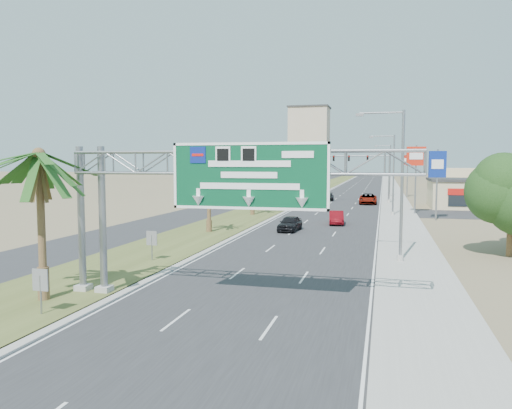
{
  "coord_description": "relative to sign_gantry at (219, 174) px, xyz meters",
  "views": [
    {
      "loc": [
        6.33,
        -11.99,
        6.6
      ],
      "look_at": [
        -0.74,
        15.61,
        4.2
      ],
      "focal_mm": 35.0,
      "sensor_mm": 36.0,
      "label": 1
    }
  ],
  "objects": [
    {
      "name": "ground",
      "position": [
        1.06,
        -9.93,
        -6.06
      ],
      "size": [
        600.0,
        600.0,
        0.0
      ],
      "primitive_type": "plane",
      "color": "#8C7A59",
      "rests_on": "ground"
    },
    {
      "name": "road",
      "position": [
        1.06,
        100.07,
        -6.05
      ],
      "size": [
        12.0,
        300.0,
        0.02
      ],
      "primitive_type": "cube",
      "color": "#28282B",
      "rests_on": "ground"
    },
    {
      "name": "sidewalk_right",
      "position": [
        9.56,
        100.07,
        -6.01
      ],
      "size": [
        4.0,
        300.0,
        0.1
      ],
      "primitive_type": "cube",
      "color": "#9E9B93",
      "rests_on": "ground"
    },
    {
      "name": "median_grass",
      "position": [
        -8.94,
        100.07,
        -6.0
      ],
      "size": [
        7.0,
        300.0,
        0.12
      ],
      "primitive_type": "cube",
      "color": "#485124",
      "rests_on": "ground"
    },
    {
      "name": "opposing_road",
      "position": [
        -15.94,
        100.07,
        -6.05
      ],
      "size": [
        8.0,
        300.0,
        0.02
      ],
      "primitive_type": "cube",
      "color": "#28282B",
      "rests_on": "ground"
    },
    {
      "name": "sign_gantry",
      "position": [
        0.0,
        0.0,
        0.0
      ],
      "size": [
        16.75,
        1.24,
        7.5
      ],
      "color": "gray",
      "rests_on": "ground"
    },
    {
      "name": "palm_near",
      "position": [
        -8.14,
        -1.93,
        0.87
      ],
      "size": [
        5.7,
        5.7,
        8.35
      ],
      "color": "brown",
      "rests_on": "ground"
    },
    {
      "name": "palm_row_b",
      "position": [
        -8.44,
        22.07,
        -1.16
      ],
      "size": [
        3.99,
        3.99,
        5.95
      ],
      "color": "brown",
      "rests_on": "ground"
    },
    {
      "name": "palm_row_c",
      "position": [
        -8.44,
        38.07,
        -0.39
      ],
      "size": [
        3.99,
        3.99,
        6.75
      ],
      "color": "brown",
      "rests_on": "ground"
    },
    {
      "name": "palm_row_d",
      "position": [
        -8.44,
        56.07,
        -1.64
      ],
      "size": [
        3.99,
        3.99,
        5.45
      ],
      "color": "brown",
      "rests_on": "ground"
    },
    {
      "name": "palm_row_e",
      "position": [
        -8.44,
        75.07,
        -0.97
      ],
      "size": [
        3.99,
        3.99,
        6.15
      ],
      "color": "brown",
      "rests_on": "ground"
    },
    {
      "name": "palm_row_f",
      "position": [
        -8.44,
        100.07,
        -1.35
      ],
      "size": [
        3.99,
        3.99,
        5.75
      ],
      "color": "brown",
      "rests_on": "ground"
    },
    {
      "name": "streetlight_near",
      "position": [
        8.36,
        12.07,
        -1.36
      ],
      "size": [
        3.27,
        0.44,
        10.0
      ],
      "color": "gray",
      "rests_on": "ground"
    },
    {
      "name": "streetlight_mid",
      "position": [
        8.36,
        42.07,
        -1.36
      ],
      "size": [
        3.27,
        0.44,
        10.0
      ],
      "color": "gray",
      "rests_on": "ground"
    },
    {
      "name": "streetlight_far",
      "position": [
        8.36,
        78.07,
        -1.36
      ],
      "size": [
        3.27,
        0.44,
        10.0
      ],
      "color": "gray",
      "rests_on": "ground"
    },
    {
      "name": "signal_mast",
      "position": [
        6.23,
        62.05,
        -1.21
      ],
      "size": [
        10.28,
        0.71,
        8.0
      ],
      "color": "gray",
      "rests_on": "ground"
    },
    {
      "name": "store_building",
      "position": [
        23.06,
        56.07,
        -4.06
      ],
      "size": [
        18.0,
        10.0,
        4.0
      ],
      "primitive_type": "cube",
      "color": "#CAB988",
      "rests_on": "ground"
    },
    {
      "name": "oak_near",
      "position": [
        16.06,
        16.07,
        -1.53
      ],
      "size": [
        4.5,
        4.5,
        6.8
      ],
      "color": "brown",
      "rests_on": "ground"
    },
    {
      "name": "median_signback_a",
      "position": [
        -6.74,
        -3.93,
        -4.61
      ],
      "size": [
        0.75,
        0.08,
        2.08
      ],
      "color": "gray",
      "rests_on": "ground"
    },
    {
      "name": "median_signback_b",
      "position": [
        -7.44,
        8.07,
        -4.61
      ],
      "size": [
        0.75,
        0.08,
        2.08
      ],
      "color": "gray",
      "rests_on": "ground"
    },
    {
      "name": "tower_distant",
      "position": [
        -30.94,
        240.07,
        11.44
      ],
      "size": [
        20.0,
        16.0,
        35.0
      ],
      "primitive_type": "cube",
      "color": "tan",
      "rests_on": "ground"
    },
    {
      "name": "building_distant_left",
      "position": [
        -43.94,
        150.07,
        -3.06
      ],
      "size": [
        24.0,
        14.0,
        6.0
      ],
      "primitive_type": "cube",
      "color": "#CAB988",
      "rests_on": "ground"
    },
    {
      "name": "building_distant_right",
      "position": [
        31.06,
        130.07,
        -3.56
      ],
      "size": [
        20.0,
        12.0,
        5.0
      ],
      "primitive_type": "cube",
      "color": "#CAB988",
      "rests_on": "ground"
    },
    {
      "name": "car_left_lane",
      "position": [
        -1.28,
        25.1,
        -5.33
      ],
      "size": [
        2.05,
        4.41,
        1.46
      ],
      "primitive_type": "imported",
      "rotation": [
        0.0,
        0.0,
        -0.08
      ],
      "color": "black",
      "rests_on": "ground"
    },
    {
      "name": "car_mid_lane",
      "position": [
        2.56,
        31.59,
        -5.35
      ],
      "size": [
        1.97,
        4.45,
        1.42
      ],
      "primitive_type": "imported",
      "rotation": [
        0.0,
        0.0,
        0.11
      ],
      "color": "maroon",
      "rests_on": "ground"
    },
    {
      "name": "car_right_lane",
      "position": [
        5.04,
        59.07,
        -5.24
      ],
      "size": [
        2.81,
        5.94,
        1.64
      ],
      "primitive_type": "imported",
      "rotation": [
        0.0,
        0.0,
        0.02
      ],
      "color": "gray",
      "rests_on": "ground"
    },
    {
      "name": "car_far",
      "position": [
        -1.86,
        65.09,
        -5.41
      ],
      "size": [
        2.19,
        4.57,
        1.28
      ],
      "primitive_type": "imported",
      "rotation": [
        0.0,
        0.0,
        0.09
      ],
      "color": "black",
      "rests_on": "ground"
    },
    {
      "name": "pole_sign_red_near",
      "position": [
        11.34,
        44.76,
        0.86
      ],
      "size": [
        2.42,
        0.7,
        8.82
      ],
      "color": "gray",
      "rests_on": "ground"
    },
    {
      "name": "pole_sign_blue",
      "position": [
        13.27,
        38.1,
        0.01
      ],
      "size": [
        1.99,
        0.94,
        8.11
      ],
      "color": "gray",
      "rests_on": "ground"
    },
    {
      "name": "pole_sign_red_far",
      "position": [
        11.75,
        77.23,
        0.42
      ],
      "size": [
        2.22,
        0.59,
        8.21
      ],
      "color": "gray",
      "rests_on": "ground"
    }
  ]
}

